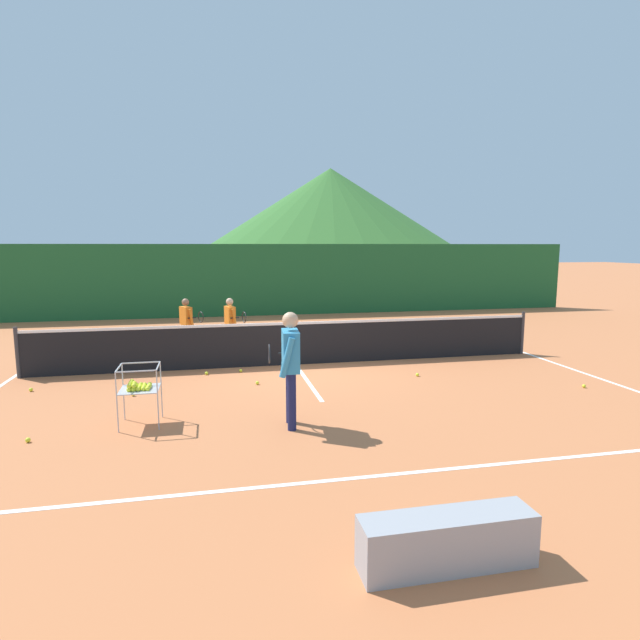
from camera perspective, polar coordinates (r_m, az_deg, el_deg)
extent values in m
plane|color=#C67042|center=(11.63, -2.73, -4.98)|extent=(120.00, 120.00, 0.00)
cube|color=white|center=(6.28, 6.19, -16.89)|extent=(11.66, 0.08, 0.01)
cube|color=white|center=(16.06, -5.36, -1.28)|extent=(11.66, 0.08, 0.01)
cube|color=white|center=(12.17, -31.09, -5.57)|extent=(0.08, 10.34, 0.01)
cube|color=white|center=(13.80, 21.97, -3.45)|extent=(0.08, 10.34, 0.01)
cube|color=white|center=(11.63, -2.73, -4.96)|extent=(0.08, 5.72, 0.01)
cylinder|color=#333338|center=(12.02, -30.65, -3.15)|extent=(0.08, 0.08, 1.05)
cylinder|color=#333338|center=(13.63, 21.61, -1.34)|extent=(0.08, 0.08, 1.05)
cube|color=black|center=(11.53, -2.75, -2.75)|extent=(11.31, 0.02, 0.92)
cube|color=white|center=(11.45, -2.76, -0.37)|extent=(11.31, 0.03, 0.06)
cylinder|color=#191E4C|center=(7.52, -3.16, -9.09)|extent=(0.13, 0.13, 0.85)
cylinder|color=#191E4C|center=(7.83, -3.35, -8.38)|extent=(0.13, 0.13, 0.85)
cube|color=#338CBF|center=(7.50, -3.30, -3.43)|extent=(0.27, 0.52, 0.60)
sphere|color=#DBAD84|center=(7.42, -3.33, -0.01)|extent=(0.24, 0.24, 0.24)
cylinder|color=#338CBF|center=(7.22, -3.69, -4.20)|extent=(0.24, 0.11, 0.58)
cylinder|color=#338CBF|center=(7.79, -3.78, -3.31)|extent=(0.18, 0.10, 0.59)
torus|color=#262628|center=(7.79, -5.67, -3.75)|extent=(0.04, 0.29, 0.29)
cylinder|color=black|center=(7.80, -3.86, -3.70)|extent=(0.22, 0.04, 0.03)
cylinder|color=silver|center=(13.68, -14.84, -1.82)|extent=(0.10, 0.10, 0.66)
cylinder|color=silver|center=(13.46, -14.39, -1.97)|extent=(0.10, 0.10, 0.66)
cube|color=orange|center=(13.49, -14.70, 0.46)|extent=(0.34, 0.43, 0.46)
sphere|color=#996B4C|center=(13.44, -14.76, 1.94)|extent=(0.18, 0.18, 0.18)
cylinder|color=orange|center=(13.72, -14.88, 0.46)|extent=(0.19, 0.14, 0.45)
cylinder|color=orange|center=(13.30, -14.16, 0.23)|extent=(0.15, 0.13, 0.46)
torus|color=#262628|center=(13.41, -13.13, 0.32)|extent=(0.15, 0.27, 0.29)
cylinder|color=black|center=(13.31, -14.08, 0.23)|extent=(0.21, 0.13, 0.03)
cylinder|color=black|center=(13.47, -10.10, -1.81)|extent=(0.10, 0.10, 0.66)
cylinder|color=black|center=(13.24, -9.77, -1.99)|extent=(0.10, 0.10, 0.66)
cube|color=orange|center=(13.27, -10.00, 0.51)|extent=(0.28, 0.43, 0.47)
sphere|color=#DBAD84|center=(13.22, -10.04, 2.02)|extent=(0.18, 0.18, 0.18)
cylinder|color=orange|center=(13.50, -10.07, 0.52)|extent=(0.19, 0.12, 0.46)
cylinder|color=orange|center=(13.07, -9.55, 0.25)|extent=(0.15, 0.11, 0.46)
torus|color=#262628|center=(13.15, -8.45, 0.31)|extent=(0.10, 0.29, 0.29)
cylinder|color=black|center=(13.07, -9.46, 0.24)|extent=(0.22, 0.09, 0.03)
cylinder|color=#B7B7BC|center=(8.49, -21.05, -7.47)|extent=(0.02, 0.02, 0.89)
cylinder|color=#B7B7BC|center=(8.42, -17.25, -7.42)|extent=(0.02, 0.02, 0.89)
cylinder|color=#B7B7BC|center=(7.96, -21.68, -8.55)|extent=(0.02, 0.02, 0.89)
cylinder|color=#B7B7BC|center=(7.88, -17.62, -8.51)|extent=(0.02, 0.02, 0.89)
cube|color=#B7B7BC|center=(8.15, -19.44, -7.26)|extent=(0.56, 0.56, 0.01)
cube|color=#B7B7BC|center=(8.34, -19.30, -4.50)|extent=(0.56, 0.02, 0.02)
cube|color=#B7B7BC|center=(7.80, -19.82, -5.40)|extent=(0.56, 0.02, 0.02)
cube|color=#B7B7BC|center=(8.11, -21.52, -4.97)|extent=(0.02, 0.56, 0.02)
cube|color=#B7B7BC|center=(8.04, -17.57, -4.90)|extent=(0.02, 0.56, 0.02)
sphere|color=yellow|center=(8.04, -20.51, -7.29)|extent=(0.07, 0.07, 0.07)
sphere|color=yellow|center=(8.10, -20.38, -7.17)|extent=(0.07, 0.07, 0.07)
sphere|color=yellow|center=(8.17, -20.33, -7.03)|extent=(0.07, 0.07, 0.07)
sphere|color=yellow|center=(8.23, -20.27, -6.94)|extent=(0.07, 0.07, 0.07)
sphere|color=yellow|center=(8.29, -20.18, -6.81)|extent=(0.07, 0.07, 0.07)
sphere|color=yellow|center=(8.03, -20.05, -7.30)|extent=(0.07, 0.07, 0.07)
sphere|color=yellow|center=(8.09, -19.98, -7.16)|extent=(0.07, 0.07, 0.07)
sphere|color=yellow|center=(8.15, -19.94, -7.03)|extent=(0.07, 0.07, 0.07)
sphere|color=yellow|center=(8.21, -19.80, -6.95)|extent=(0.07, 0.07, 0.07)
sphere|color=yellow|center=(8.27, -19.79, -6.80)|extent=(0.07, 0.07, 0.07)
sphere|color=yellow|center=(8.02, -19.60, -7.26)|extent=(0.07, 0.07, 0.07)
sphere|color=yellow|center=(8.08, -19.47, -7.13)|extent=(0.07, 0.07, 0.07)
sphere|color=yellow|center=(8.15, -19.40, -7.04)|extent=(0.07, 0.07, 0.07)
sphere|color=yellow|center=(8.20, -19.38, -6.95)|extent=(0.07, 0.07, 0.07)
sphere|color=yellow|center=(8.27, -19.31, -6.79)|extent=(0.07, 0.07, 0.07)
sphere|color=yellow|center=(8.02, -19.08, -7.26)|extent=(0.07, 0.07, 0.07)
sphere|color=yellow|center=(8.08, -19.04, -7.15)|extent=(0.07, 0.07, 0.07)
sphere|color=yellow|center=(8.14, -18.98, -7.05)|extent=(0.07, 0.07, 0.07)
sphere|color=yellow|center=(8.20, -18.96, -6.93)|extent=(0.07, 0.07, 0.07)
sphere|color=yellow|center=(8.26, -18.92, -6.82)|extent=(0.07, 0.07, 0.07)
sphere|color=yellow|center=(8.00, -18.66, -7.29)|extent=(0.07, 0.07, 0.07)
sphere|color=yellow|center=(8.07, -18.59, -7.14)|extent=(0.07, 0.07, 0.07)
sphere|color=yellow|center=(8.13, -18.50, -7.02)|extent=(0.07, 0.07, 0.07)
sphere|color=yellow|center=(8.19, -18.45, -6.93)|extent=(0.07, 0.07, 0.07)
sphere|color=yellow|center=(8.26, -18.43, -6.80)|extent=(0.07, 0.07, 0.07)
sphere|color=yellow|center=(8.02, -20.49, -6.92)|extent=(0.07, 0.07, 0.07)
sphere|color=yellow|center=(8.08, -20.41, -6.79)|extent=(0.07, 0.07, 0.07)
sphere|color=yellow|center=(8.15, -20.35, -6.65)|extent=(0.07, 0.07, 0.07)
sphere|color=yellow|center=(8.21, -20.28, -6.56)|extent=(0.07, 0.07, 0.07)
sphere|color=yellow|center=(8.27, -20.21, -6.42)|extent=(0.07, 0.07, 0.07)
sphere|color=yellow|center=(8.01, -20.02, -6.91)|extent=(0.07, 0.07, 0.07)
sphere|color=yellow|center=(8.08, -19.97, -6.81)|extent=(0.07, 0.07, 0.07)
sphere|color=yellow|center=(8.15, -19.95, -6.64)|extent=(0.07, 0.07, 0.07)
sphere|color=yellow|center=(10.97, 27.33, -6.55)|extent=(0.07, 0.07, 0.07)
sphere|color=yellow|center=(8.23, -29.76, -11.53)|extent=(0.07, 0.07, 0.07)
sphere|color=yellow|center=(9.83, -20.08, -7.77)|extent=(0.07, 0.07, 0.07)
sphere|color=yellow|center=(11.06, -8.81, -5.59)|extent=(0.07, 0.07, 0.07)
sphere|color=yellow|center=(10.78, 10.80, -6.01)|extent=(0.07, 0.07, 0.07)
sphere|color=yellow|center=(10.97, -12.53, -5.81)|extent=(0.07, 0.07, 0.07)
sphere|color=yellow|center=(10.05, -6.99, -6.97)|extent=(0.07, 0.07, 0.07)
sphere|color=yellow|center=(10.92, -29.50, -6.77)|extent=(0.07, 0.07, 0.07)
cube|color=#1E5B2D|center=(19.65, -6.70, 4.44)|extent=(25.66, 0.08, 2.72)
cube|color=#99999E|center=(4.77, 13.96, -22.76)|extent=(1.50, 0.36, 0.46)
cone|color=#2D6628|center=(90.60, 0.16, 10.34)|extent=(44.60, 44.60, 11.69)
cone|color=#38702D|center=(94.41, 1.16, 11.65)|extent=(51.85, 51.85, 16.30)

